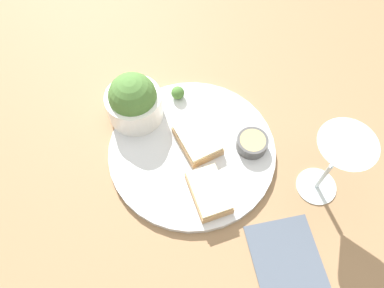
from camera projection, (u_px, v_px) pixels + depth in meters
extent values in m
plane|color=#93704C|center=(192.00, 152.00, 0.75)|extent=(4.00, 4.00, 0.00)
cylinder|color=silver|center=(192.00, 150.00, 0.75)|extent=(0.33, 0.33, 0.01)
cylinder|color=white|center=(135.00, 105.00, 0.75)|extent=(0.11, 0.11, 0.06)
sphere|color=#4C7A38|center=(133.00, 96.00, 0.73)|extent=(0.10, 0.10, 0.10)
cylinder|color=#4C4C4C|center=(252.00, 143.00, 0.73)|extent=(0.06, 0.06, 0.03)
cylinder|color=tan|center=(253.00, 141.00, 0.72)|extent=(0.05, 0.05, 0.01)
cube|color=tan|center=(197.00, 141.00, 0.74)|extent=(0.12, 0.11, 0.02)
cube|color=beige|center=(197.00, 138.00, 0.73)|extent=(0.11, 0.10, 0.01)
cube|color=tan|center=(209.00, 193.00, 0.69)|extent=(0.11, 0.09, 0.02)
cube|color=beige|center=(209.00, 190.00, 0.68)|extent=(0.11, 0.09, 0.01)
cylinder|color=silver|center=(316.00, 186.00, 0.72)|extent=(0.08, 0.08, 0.01)
cylinder|color=silver|center=(324.00, 176.00, 0.68)|extent=(0.01, 0.01, 0.09)
cone|color=silver|center=(339.00, 156.00, 0.60)|extent=(0.10, 0.10, 0.08)
sphere|color=#477533|center=(178.00, 93.00, 0.79)|extent=(0.03, 0.03, 0.03)
cube|color=#4C5666|center=(288.00, 263.00, 0.65)|extent=(0.18, 0.15, 0.01)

